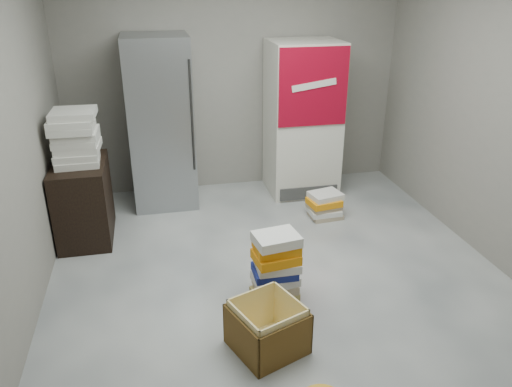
{
  "coord_description": "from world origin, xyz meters",
  "views": [
    {
      "loc": [
        -1.0,
        -3.38,
        2.48
      ],
      "look_at": [
        -0.12,
        0.7,
        0.63
      ],
      "focal_mm": 35.0,
      "sensor_mm": 36.0,
      "label": 1
    }
  ],
  "objects": [
    {
      "name": "ground",
      "position": [
        0.0,
        0.0,
        0.0
      ],
      "size": [
        5.0,
        5.0,
        0.0
      ],
      "primitive_type": "plane",
      "color": "silver",
      "rests_on": "ground"
    },
    {
      "name": "room_shell",
      "position": [
        0.0,
        0.0,
        1.8
      ],
      "size": [
        4.04,
        5.04,
        2.82
      ],
      "color": "gray",
      "rests_on": "ground"
    },
    {
      "name": "wood_shelf",
      "position": [
        -1.73,
        1.4,
        0.4
      ],
      "size": [
        0.5,
        0.8,
        0.8
      ],
      "primitive_type": "cube",
      "color": "black",
      "rests_on": "ground"
    },
    {
      "name": "phonebook_stack_side",
      "position": [
        0.79,
        1.32,
        0.14
      ],
      "size": [
        0.4,
        0.35,
        0.28
      ],
      "rotation": [
        0.0,
        0.0,
        0.16
      ],
      "color": "tan",
      "rests_on": "ground"
    },
    {
      "name": "steel_fridge",
      "position": [
        -0.9,
        2.13,
        0.95
      ],
      "size": [
        0.7,
        0.72,
        1.9
      ],
      "color": "#A6AAAF",
      "rests_on": "ground"
    },
    {
      "name": "supply_box_stack",
      "position": [
        -1.72,
        1.4,
        1.06
      ],
      "size": [
        0.44,
        0.44,
        0.52
      ],
      "color": "silver",
      "rests_on": "wood_shelf"
    },
    {
      "name": "cardboard_box",
      "position": [
        -0.32,
        -0.61,
        0.15
      ],
      "size": [
        0.6,
        0.6,
        0.37
      ],
      "rotation": [
        0.0,
        0.0,
        0.38
      ],
      "color": "gold",
      "rests_on": "ground"
    },
    {
      "name": "phonebook_stack_main",
      "position": [
        -0.11,
        -0.02,
        0.3
      ],
      "size": [
        0.4,
        0.34,
        0.59
      ],
      "rotation": [
        0.0,
        0.0,
        0.11
      ],
      "color": "tan",
      "rests_on": "ground"
    },
    {
      "name": "coke_cooler",
      "position": [
        0.75,
        2.12,
        0.9
      ],
      "size": [
        0.8,
        0.73,
        1.8
      ],
      "color": "silver",
      "rests_on": "ground"
    }
  ]
}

